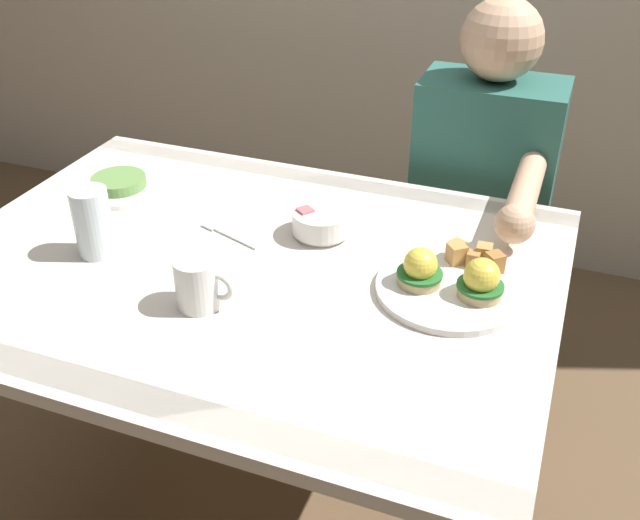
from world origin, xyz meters
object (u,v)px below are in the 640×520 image
object	(u,v)px
fruit_bowl	(321,223)
diner_person	(480,200)
water_glass_near	(93,225)
dining_table	(247,306)
fork	(227,234)
coffee_mug	(199,281)
side_plate	(119,186)
eggs_benedict_plate	(452,281)

from	to	relation	value
fruit_bowl	diner_person	world-z (taller)	diner_person
water_glass_near	diner_person	bearing A→B (deg)	46.06
dining_table	fork	distance (m)	0.16
dining_table	coffee_mug	xyz separation A→B (m)	(-0.01, -0.16, 0.16)
dining_table	fruit_bowl	bearing A→B (deg)	55.46
coffee_mug	side_plate	distance (m)	0.51
water_glass_near	side_plate	xyz separation A→B (m)	(-0.12, 0.25, -0.05)
fruit_bowl	coffee_mug	world-z (taller)	coffee_mug
dining_table	eggs_benedict_plate	xyz separation A→B (m)	(0.40, 0.04, 0.13)
dining_table	fruit_bowl	world-z (taller)	fruit_bowl
dining_table	fork	xyz separation A→B (m)	(-0.08, 0.08, 0.11)
eggs_benedict_plate	water_glass_near	bearing A→B (deg)	-170.47
dining_table	water_glass_near	bearing A→B (deg)	-165.76
eggs_benedict_plate	fruit_bowl	xyz separation A→B (m)	(-0.30, 0.11, 0.01)
coffee_mug	diner_person	world-z (taller)	diner_person
eggs_benedict_plate	water_glass_near	distance (m)	0.70
dining_table	side_plate	bearing A→B (deg)	156.57
eggs_benedict_plate	fork	world-z (taller)	eggs_benedict_plate
fork	water_glass_near	distance (m)	0.26
dining_table	diner_person	distance (m)	0.70
eggs_benedict_plate	side_plate	size ratio (longest dim) A/B	1.35
diner_person	fruit_bowl	bearing A→B (deg)	-119.96
fruit_bowl	water_glass_near	size ratio (longest dim) A/B	0.86
water_glass_near	diner_person	xyz separation A→B (m)	(0.65, 0.67, -0.15)
diner_person	water_glass_near	bearing A→B (deg)	-133.94
water_glass_near	dining_table	bearing A→B (deg)	14.24
fork	diner_person	distance (m)	0.69
eggs_benedict_plate	fruit_bowl	world-z (taller)	eggs_benedict_plate
fork	fruit_bowl	bearing A→B (deg)	20.16
fruit_bowl	side_plate	size ratio (longest dim) A/B	0.60
eggs_benedict_plate	diner_person	xyz separation A→B (m)	(-0.04, 0.56, -0.11)
eggs_benedict_plate	coffee_mug	size ratio (longest dim) A/B	2.43
eggs_benedict_plate	side_plate	bearing A→B (deg)	170.67
fruit_bowl	fork	xyz separation A→B (m)	(-0.18, -0.07, -0.03)
dining_table	coffee_mug	size ratio (longest dim) A/B	10.80
eggs_benedict_plate	fork	size ratio (longest dim) A/B	1.78
fruit_bowl	eggs_benedict_plate	bearing A→B (deg)	-19.95
eggs_benedict_plate	water_glass_near	world-z (taller)	water_glass_near
eggs_benedict_plate	fruit_bowl	size ratio (longest dim) A/B	2.25
dining_table	water_glass_near	world-z (taller)	water_glass_near
fork	coffee_mug	bearing A→B (deg)	-73.43
water_glass_near	fork	bearing A→B (deg)	37.01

